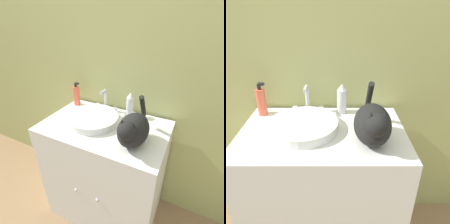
% 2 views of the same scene
% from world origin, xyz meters
% --- Properties ---
extents(wall_back, '(6.00, 0.05, 2.50)m').
position_xyz_m(wall_back, '(0.00, 0.56, 1.25)').
color(wall_back, tan).
rests_on(wall_back, ground_plane).
extents(vanity_cabinet, '(0.82, 0.53, 0.86)m').
position_xyz_m(vanity_cabinet, '(0.00, 0.26, 0.43)').
color(vanity_cabinet, white).
rests_on(vanity_cabinet, ground_plane).
extents(sink_basin, '(0.35, 0.35, 0.05)m').
position_xyz_m(sink_basin, '(-0.09, 0.27, 0.88)').
color(sink_basin, white).
rests_on(sink_basin, vanity_cabinet).
extents(faucet, '(0.18, 0.09, 0.17)m').
position_xyz_m(faucet, '(-0.09, 0.45, 0.93)').
color(faucet, silver).
rests_on(faucet, vanity_cabinet).
extents(cat, '(0.17, 0.35, 0.25)m').
position_xyz_m(cat, '(0.23, 0.16, 0.95)').
color(cat, black).
rests_on(cat, vanity_cabinet).
extents(soap_bottle, '(0.05, 0.05, 0.19)m').
position_xyz_m(soap_bottle, '(-0.35, 0.44, 0.94)').
color(soap_bottle, '#EF6047').
rests_on(soap_bottle, vanity_cabinet).
extents(spray_bottle, '(0.05, 0.05, 0.18)m').
position_xyz_m(spray_bottle, '(0.10, 0.46, 0.94)').
color(spray_bottle, silver).
rests_on(spray_bottle, vanity_cabinet).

